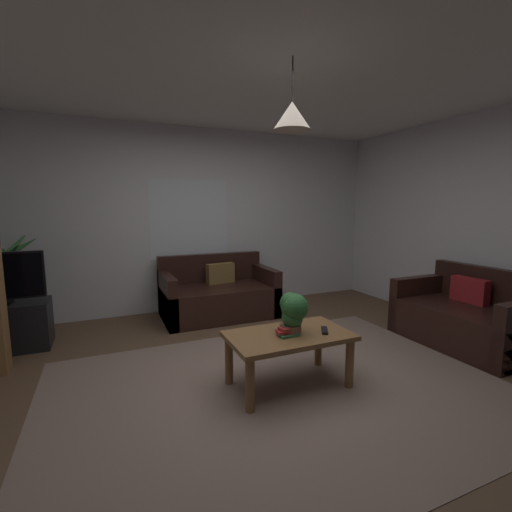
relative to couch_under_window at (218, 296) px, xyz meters
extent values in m
cube|color=brown|center=(-0.14, -1.92, -0.28)|extent=(5.67, 4.84, 0.02)
cube|color=gray|center=(-0.14, -2.12, -0.27)|extent=(3.69, 2.66, 0.01)
cube|color=silver|center=(-0.14, 0.53, 1.03)|extent=(5.79, 0.06, 2.60)
cube|color=silver|center=(2.73, -1.92, 1.03)|extent=(0.06, 4.84, 2.60)
cube|color=white|center=(-0.14, -1.92, 2.34)|extent=(5.67, 4.84, 0.02)
cube|color=white|center=(-0.26, 0.50, 1.04)|extent=(1.12, 0.01, 1.12)
cube|color=black|center=(0.00, -0.04, -0.06)|extent=(1.50, 0.87, 0.42)
cube|color=black|center=(0.00, 0.34, 0.35)|extent=(1.50, 0.12, 0.40)
cube|color=black|center=(-0.69, -0.04, 0.05)|extent=(0.12, 0.87, 0.64)
cube|color=black|center=(0.69, -0.04, 0.05)|extent=(0.12, 0.87, 0.64)
cube|color=brown|center=(0.09, 0.16, 0.29)|extent=(0.41, 0.18, 0.28)
cube|color=black|center=(2.16, -2.05, -0.06)|extent=(0.87, 1.35, 0.42)
cube|color=black|center=(2.54, -2.05, 0.35)|extent=(0.12, 1.35, 0.40)
cube|color=black|center=(2.16, -1.44, 0.05)|extent=(0.87, 0.12, 0.64)
cube|color=maroon|center=(2.36, -1.94, 0.29)|extent=(0.12, 0.40, 0.28)
cube|color=olive|center=(-0.04, -2.08, 0.16)|extent=(1.02, 0.58, 0.04)
cylinder|color=olive|center=(-0.49, -2.31, -0.07)|extent=(0.07, 0.07, 0.42)
cylinder|color=olive|center=(0.41, -2.31, -0.07)|extent=(0.07, 0.07, 0.42)
cylinder|color=olive|center=(-0.49, -1.85, -0.07)|extent=(0.07, 0.07, 0.42)
cylinder|color=olive|center=(0.41, -1.85, -0.07)|extent=(0.07, 0.07, 0.42)
cube|color=#387247|center=(-0.08, -2.12, 0.19)|extent=(0.16, 0.12, 0.02)
cube|color=#B22D2D|center=(-0.09, -2.12, 0.22)|extent=(0.17, 0.11, 0.03)
cube|color=#B22D2D|center=(-0.08, -2.12, 0.24)|extent=(0.16, 0.12, 0.03)
cube|color=black|center=(0.25, -2.16, 0.19)|extent=(0.13, 0.16, 0.02)
cylinder|color=brown|center=(-0.03, -2.08, 0.22)|extent=(0.18, 0.18, 0.08)
sphere|color=#2D6B33|center=(-0.02, -2.10, 0.32)|extent=(0.18, 0.18, 0.18)
sphere|color=#2D6B33|center=(0.00, -2.10, 0.41)|extent=(0.22, 0.22, 0.22)
sphere|color=#2D6B33|center=(-0.02, -2.07, 0.43)|extent=(0.18, 0.18, 0.18)
cube|color=black|center=(-2.43, -0.25, -0.02)|extent=(0.90, 0.44, 0.50)
cylinder|color=#4C4C51|center=(-2.47, 0.29, -0.12)|extent=(0.32, 0.32, 0.30)
cylinder|color=brown|center=(-2.47, 0.29, 0.34)|extent=(0.05, 0.05, 0.62)
cone|color=#3D7F3D|center=(-2.29, 0.28, 0.75)|extent=(0.41, 0.12, 0.30)
cone|color=#3D7F3D|center=(-2.35, 0.41, 0.77)|extent=(0.32, 0.33, 0.38)
cone|color=#3D7F3D|center=(-2.51, 0.49, 0.70)|extent=(0.16, 0.44, 0.24)
cone|color=#3D7F3D|center=(-2.34, 0.15, 0.72)|extent=(0.31, 0.38, 0.31)
cylinder|color=black|center=(-0.04, -2.08, 2.17)|extent=(0.01, 0.01, 0.32)
cone|color=beige|center=(-0.04, -2.08, 1.91)|extent=(0.29, 0.29, 0.21)
camera|label=1|loc=(-1.41, -4.53, 1.22)|focal=24.70mm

